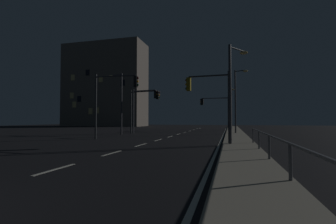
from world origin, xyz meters
name	(u,v)px	position (x,y,z in m)	size (l,w,h in m)	color
ground_plane	(160,140)	(0.00, 17.50, 0.00)	(112.00, 112.00, 0.00)	black
sidewalk_right	(238,140)	(6.43, 17.50, 0.07)	(2.13, 77.00, 0.14)	#9E937F
lane_markings_center	(170,137)	(0.00, 21.00, 0.01)	(0.14, 50.00, 0.01)	silver
lane_edge_line	(223,137)	(5.11, 22.50, 0.01)	(0.14, 53.00, 0.01)	silver
traffic_light_mid_left	(215,106)	(3.75, 33.58, 3.67)	(4.18, 0.76, 4.98)	#38383D
traffic_light_far_left	(143,102)	(-4.33, 24.86, 3.78)	(3.98, 0.80, 5.36)	#2D3033
traffic_light_near_left	(217,106)	(3.95, 35.67, 3.85)	(4.75, 0.64, 5.19)	#2D3033
traffic_light_overhead_east	(143,102)	(-4.24, 24.74, 3.81)	(3.33, 0.70, 5.45)	#4C4C51
traffic_light_near_right	(209,93)	(4.43, 14.59, 3.54)	(3.12, 0.39, 4.87)	#2D3033
traffic_light_far_center	(114,93)	(-3.91, 16.56, 4.03)	(4.02, 0.45, 5.73)	#2D3033
street_lamp_corner	(237,95)	(6.67, 26.98, 4.56)	(1.50, 0.73, 7.44)	#38383D
street_lamp_far_end	(119,98)	(-6.23, 22.36, 4.16)	(1.69, 0.36, 6.93)	#38383D
street_lamp_median	(233,84)	(6.05, 14.32, 4.12)	(1.33, 1.61, 6.53)	#38383D
street_lamp_mid_block	(232,104)	(6.15, 40.76, 4.42)	(0.63, 1.46, 7.18)	#4C4C51
barrier_fence	(277,145)	(7.34, 6.57, 0.89)	(0.09, 17.23, 0.98)	#59595E
building_distant	(105,85)	(-26.13, 54.06, 10.77)	(21.35, 8.29, 21.54)	#6B6056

